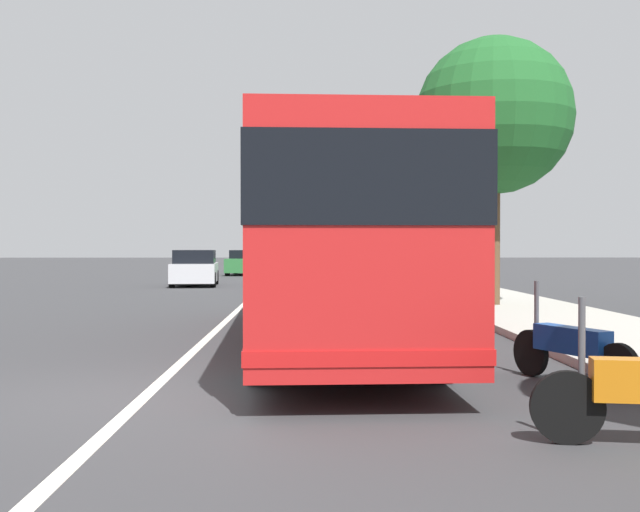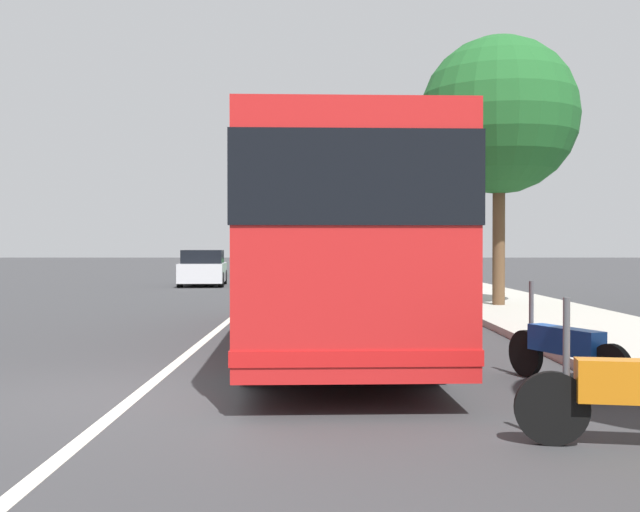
{
  "view_description": "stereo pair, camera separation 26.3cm",
  "coord_description": "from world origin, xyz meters",
  "px_view_note": "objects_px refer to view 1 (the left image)",
  "views": [
    {
      "loc": [
        -8.57,
        -1.82,
        1.7
      ],
      "look_at": [
        5.69,
        -2.09,
        1.52
      ],
      "focal_mm": 42.47,
      "sensor_mm": 36.0,
      "label": 1
    },
    {
      "loc": [
        -8.57,
        -2.08,
        1.7
      ],
      "look_at": [
        5.69,
        -2.09,
        1.52
      ],
      "focal_mm": 42.47,
      "sensor_mm": 36.0,
      "label": 2
    }
  ],
  "objects_px": {
    "car_side_street": "(245,263)",
    "car_ahead_same_lane": "(195,269)",
    "motorcycle_nearest_curb": "(571,348)",
    "roadside_tree_far_block": "(429,158)",
    "utility_pole": "(472,188)",
    "roadside_tree_mid_block": "(494,117)",
    "coach_bus": "(329,238)"
  },
  "relations": [
    {
      "from": "car_side_street",
      "to": "car_ahead_same_lane",
      "type": "xyz_separation_m",
      "value": [
        -12.76,
        1.15,
        0.03
      ]
    },
    {
      "from": "motorcycle_nearest_curb",
      "to": "car_side_street",
      "type": "bearing_deg",
      "value": -12.44
    },
    {
      "from": "motorcycle_nearest_curb",
      "to": "roadside_tree_far_block",
      "type": "xyz_separation_m",
      "value": [
        21.1,
        -1.72,
        4.8
      ]
    },
    {
      "from": "car_ahead_same_lane",
      "to": "utility_pole",
      "type": "relative_size",
      "value": 0.57
    },
    {
      "from": "motorcycle_nearest_curb",
      "to": "car_ahead_same_lane",
      "type": "relative_size",
      "value": 0.46
    },
    {
      "from": "motorcycle_nearest_curb",
      "to": "car_side_street",
      "type": "relative_size",
      "value": 0.44
    },
    {
      "from": "roadside_tree_mid_block",
      "to": "coach_bus",
      "type": "bearing_deg",
      "value": 146.47
    },
    {
      "from": "coach_bus",
      "to": "motorcycle_nearest_curb",
      "type": "xyz_separation_m",
      "value": [
        -4.07,
        -2.83,
        -1.39
      ]
    },
    {
      "from": "car_ahead_same_lane",
      "to": "roadside_tree_far_block",
      "type": "distance_m",
      "value": 11.07
    },
    {
      "from": "car_side_street",
      "to": "roadside_tree_far_block",
      "type": "bearing_deg",
      "value": 33.38
    },
    {
      "from": "coach_bus",
      "to": "roadside_tree_mid_block",
      "type": "distance_m",
      "value": 9.08
    },
    {
      "from": "coach_bus",
      "to": "car_side_street",
      "type": "xyz_separation_m",
      "value": [
        32.35,
        4.07,
        -1.14
      ]
    },
    {
      "from": "coach_bus",
      "to": "utility_pole",
      "type": "relative_size",
      "value": 1.61
    },
    {
      "from": "motorcycle_nearest_curb",
      "to": "utility_pole",
      "type": "bearing_deg",
      "value": -31.49
    },
    {
      "from": "coach_bus",
      "to": "utility_pole",
      "type": "height_order",
      "value": "utility_pole"
    },
    {
      "from": "car_ahead_same_lane",
      "to": "utility_pole",
      "type": "distance_m",
      "value": 13.06
    },
    {
      "from": "car_ahead_same_lane",
      "to": "utility_pole",
      "type": "height_order",
      "value": "utility_pole"
    },
    {
      "from": "car_ahead_same_lane",
      "to": "roadside_tree_far_block",
      "type": "height_order",
      "value": "roadside_tree_far_block"
    },
    {
      "from": "roadside_tree_mid_block",
      "to": "roadside_tree_far_block",
      "type": "height_order",
      "value": "roadside_tree_mid_block"
    },
    {
      "from": "roadside_tree_far_block",
      "to": "car_ahead_same_lane",
      "type": "bearing_deg",
      "value": 75.3
    },
    {
      "from": "car_ahead_same_lane",
      "to": "utility_pole",
      "type": "bearing_deg",
      "value": 50.87
    },
    {
      "from": "coach_bus",
      "to": "roadside_tree_mid_block",
      "type": "relative_size",
      "value": 1.62
    },
    {
      "from": "motorcycle_nearest_curb",
      "to": "car_side_street",
      "type": "distance_m",
      "value": 37.07
    },
    {
      "from": "coach_bus",
      "to": "car_ahead_same_lane",
      "type": "xyz_separation_m",
      "value": [
        19.6,
        5.22,
        -1.11
      ]
    },
    {
      "from": "car_side_street",
      "to": "motorcycle_nearest_curb",
      "type": "bearing_deg",
      "value": 14.74
    },
    {
      "from": "roadside_tree_mid_block",
      "to": "utility_pole",
      "type": "height_order",
      "value": "utility_pole"
    },
    {
      "from": "car_side_street",
      "to": "car_ahead_same_lane",
      "type": "height_order",
      "value": "car_ahead_same_lane"
    },
    {
      "from": "roadside_tree_mid_block",
      "to": "roadside_tree_far_block",
      "type": "xyz_separation_m",
      "value": [
        10.0,
        0.11,
        0.06
      ]
    },
    {
      "from": "motorcycle_nearest_curb",
      "to": "car_ahead_same_lane",
      "type": "height_order",
      "value": "car_ahead_same_lane"
    },
    {
      "from": "car_side_street",
      "to": "car_ahead_same_lane",
      "type": "distance_m",
      "value": 12.81
    },
    {
      "from": "coach_bus",
      "to": "roadside_tree_mid_block",
      "type": "height_order",
      "value": "roadside_tree_mid_block"
    },
    {
      "from": "roadside_tree_mid_block",
      "to": "utility_pole",
      "type": "bearing_deg",
      "value": -6.15
    }
  ]
}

